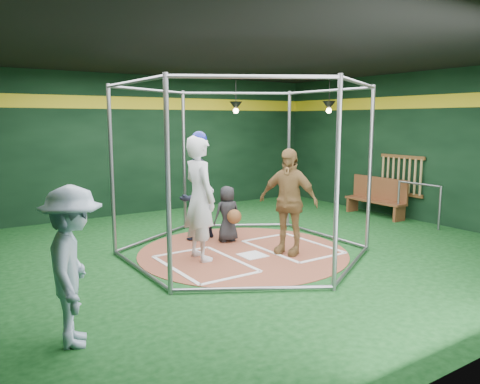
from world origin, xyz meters
TOP-DOWN VIEW (x-y plane):
  - room_shell at (0.00, 0.01)m, footprint 10.10×9.10m
  - clay_disc at (0.00, 0.00)m, footprint 3.80×3.80m
  - home_plate at (0.00, -0.30)m, footprint 0.43×0.43m
  - batter_box_left at (-0.95, -0.25)m, footprint 1.17×1.77m
  - batter_box_right at (0.95, -0.25)m, footprint 1.17×1.77m
  - batting_cage at (-0.00, -0.00)m, footprint 4.05×4.67m
  - bat_rack at (4.93, 0.40)m, footprint 0.07×1.25m
  - pendant_lamp_near at (2.20, 3.60)m, footprint 0.34×0.34m
  - pendant_lamp_far at (4.00, 2.00)m, footprint 0.34×0.34m
  - batter_figure at (-0.85, 0.06)m, footprint 0.52×0.78m
  - visitor_leopard at (0.62, -0.51)m, footprint 0.91×1.20m
  - catcher_figure at (0.16, 0.77)m, footprint 0.57×0.59m
  - umpire at (-0.26, 1.30)m, footprint 0.93×0.81m
  - bystander_blue at (-3.45, -1.91)m, footprint 0.95×1.26m
  - dugout_bench at (4.62, 0.85)m, footprint 0.39×1.66m
  - steel_railing at (4.55, -0.39)m, footprint 0.05×1.13m

SIDE VIEW (x-z plane):
  - clay_disc at x=0.00m, z-range 0.00..0.01m
  - batter_box_left at x=-0.95m, z-range 0.01..0.02m
  - batter_box_right at x=0.95m, z-range 0.01..0.02m
  - home_plate at x=0.00m, z-range 0.01..0.02m
  - dugout_bench at x=4.62m, z-range 0.01..0.98m
  - catcher_figure at x=0.16m, z-range 0.01..1.11m
  - steel_railing at x=4.55m, z-range 0.16..1.14m
  - umpire at x=-0.26m, z-range 0.01..1.64m
  - bystander_blue at x=-3.45m, z-range 0.00..1.72m
  - visitor_leopard at x=0.62m, z-range 0.01..1.90m
  - bat_rack at x=4.93m, z-range 0.56..1.54m
  - batter_figure at x=-0.85m, z-range 0.00..2.19m
  - batting_cage at x=0.00m, z-range 0.00..3.00m
  - room_shell at x=0.00m, z-range -0.01..3.52m
  - pendant_lamp_near at x=2.20m, z-range 2.29..3.19m
  - pendant_lamp_far at x=4.00m, z-range 2.29..3.19m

